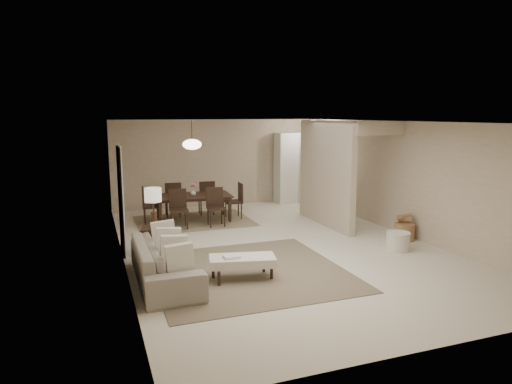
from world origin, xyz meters
name	(u,v)px	position (x,y,z in m)	size (l,w,h in m)	color
floor	(276,245)	(0.00, 0.00, 0.00)	(9.00, 9.00, 0.00)	beige
ceiling	(277,122)	(0.00, 0.00, 2.50)	(9.00, 9.00, 0.00)	white
back_wall	(217,163)	(0.00, 4.50, 1.25)	(6.00, 6.00, 0.00)	tan
left_wall	(121,194)	(-3.00, 0.00, 1.25)	(9.00, 9.00, 0.00)	tan
right_wall	(400,178)	(3.00, 0.00, 1.25)	(9.00, 9.00, 0.00)	tan
partition	(326,173)	(1.80, 1.25, 1.25)	(0.15, 2.50, 2.50)	tan
doorway	(121,200)	(-2.97, 0.60, 1.02)	(0.04, 0.90, 2.04)	black
pantry_cabinet	(295,168)	(2.35, 4.15, 1.05)	(1.20, 0.55, 2.10)	white
flush_light	(309,121)	(2.30, 3.20, 2.46)	(0.44, 0.44, 0.05)	white
living_rug	(248,271)	(-1.06, -1.32, 0.01)	(3.20, 3.20, 0.01)	brown
sofa	(165,262)	(-2.45, -1.32, 0.33)	(0.87, 2.23, 0.65)	gray
ottoman_bench	(242,261)	(-1.26, -1.62, 0.30)	(1.14, 0.70, 0.38)	beige
side_table	(155,240)	(-2.40, 0.27, 0.26)	(0.47, 0.47, 0.52)	black
table_lamp	(153,198)	(-2.40, 0.27, 1.08)	(0.32, 0.32, 0.76)	#412A1C
round_pouf	(398,241)	(2.12, -1.16, 0.18)	(0.46, 0.46, 0.36)	beige
wicker_basket	(404,232)	(2.72, -0.59, 0.18)	(0.42, 0.42, 0.36)	brown
dining_rug	(194,221)	(-1.12, 2.66, 0.01)	(2.80, 2.10, 0.01)	brown
dining_table	(194,208)	(-1.12, 2.66, 0.33)	(1.87, 1.05, 0.66)	black
dining_chairs	(193,203)	(-1.12, 2.66, 0.46)	(2.49, 1.86, 0.92)	black
vase	(193,193)	(-1.12, 2.66, 0.73)	(0.13, 0.13, 0.14)	white
yellow_mat	(321,210)	(2.52, 2.78, 0.01)	(0.88, 0.54, 0.01)	yellow
pendant_light	(192,144)	(-1.12, 2.66, 1.92)	(0.46, 0.46, 0.71)	#412A1C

